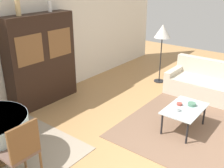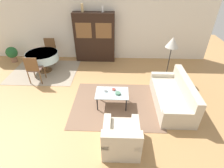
# 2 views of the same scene
# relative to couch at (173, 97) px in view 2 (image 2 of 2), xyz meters

# --- Properties ---
(ground_plane) EXTENTS (14.00, 14.00, 0.00)m
(ground_plane) POSITION_rel_couch_xyz_m (-2.84, -0.47, -0.29)
(ground_plane) COLOR tan
(wall_back) EXTENTS (10.00, 0.06, 2.70)m
(wall_back) POSITION_rel_couch_xyz_m (-2.84, 3.16, 1.06)
(wall_back) COLOR silver
(wall_back) RESTS_ON ground_plane
(area_rug) EXTENTS (2.57, 2.11, 0.01)m
(area_rug) POSITION_rel_couch_xyz_m (-1.66, -0.07, -0.28)
(area_rug) COLOR brown
(area_rug) RESTS_ON ground_plane
(dining_rug) EXTENTS (2.49, 1.94, 0.01)m
(dining_rug) POSITION_rel_couch_xyz_m (-4.48, 1.77, -0.28)
(dining_rug) COLOR gray
(dining_rug) RESTS_ON ground_plane
(couch) EXTENTS (0.92, 1.99, 0.82)m
(couch) POSITION_rel_couch_xyz_m (0.00, 0.00, 0.00)
(couch) COLOR beige
(couch) RESTS_ON ground_plane
(armchair) EXTENTS (0.81, 0.92, 0.79)m
(armchair) POSITION_rel_couch_xyz_m (-1.52, -1.53, 0.00)
(armchair) COLOR beige
(armchair) RESTS_ON ground_plane
(coffee_table) EXTENTS (0.93, 0.60, 0.44)m
(coffee_table) POSITION_rel_couch_xyz_m (-1.78, -0.10, 0.12)
(coffee_table) COLOR black
(coffee_table) RESTS_ON area_rug
(display_cabinet) EXTENTS (1.63, 0.40, 1.98)m
(display_cabinet) POSITION_rel_couch_xyz_m (-2.60, 2.91, 0.70)
(display_cabinet) COLOR black
(display_cabinet) RESTS_ON ground_plane
(dining_table) EXTENTS (1.17, 1.17, 0.76)m
(dining_table) POSITION_rel_couch_xyz_m (-4.46, 1.84, 0.33)
(dining_table) COLOR brown
(dining_table) RESTS_ON dining_rug
(dining_chair_near) EXTENTS (0.44, 0.44, 0.99)m
(dining_chair_near) POSITION_rel_couch_xyz_m (-4.46, 1.03, 0.29)
(dining_chair_near) COLOR brown
(dining_chair_near) RESTS_ON dining_rug
(dining_chair_far) EXTENTS (0.44, 0.44, 0.99)m
(dining_chair_far) POSITION_rel_couch_xyz_m (-4.46, 2.64, 0.29)
(dining_chair_far) COLOR brown
(dining_chair_far) RESTS_ON dining_rug
(floor_lamp) EXTENTS (0.42, 0.42, 1.56)m
(floor_lamp) POSITION_rel_couch_xyz_m (0.13, 1.44, 1.05)
(floor_lamp) COLOR black
(floor_lamp) RESTS_ON ground_plane
(cup) EXTENTS (0.10, 0.10, 0.08)m
(cup) POSITION_rel_couch_xyz_m (-1.98, -0.03, 0.20)
(cup) COLOR white
(cup) RESTS_ON coffee_table
(bowl) EXTENTS (0.15, 0.15, 0.06)m
(bowl) POSITION_rel_couch_xyz_m (-1.61, -0.16, 0.19)
(bowl) COLOR #4C7A60
(bowl) RESTS_ON coffee_table
(bowl_small) EXTENTS (0.10, 0.10, 0.05)m
(bowl_small) POSITION_rel_couch_xyz_m (-1.73, 0.03, 0.19)
(bowl_small) COLOR #9E4238
(bowl_small) RESTS_ON coffee_table
(vase_tall) EXTENTS (0.10, 0.10, 0.30)m
(vase_tall) POSITION_rel_couch_xyz_m (-3.00, 2.91, 1.84)
(vase_tall) COLOR tan
(vase_tall) RESTS_ON display_cabinet
(vase_short) EXTENTS (0.08, 0.08, 0.22)m
(vase_short) POSITION_rel_couch_xyz_m (-2.24, 2.91, 1.80)
(vase_short) COLOR white
(vase_short) RESTS_ON display_cabinet
(potted_plant) EXTENTS (0.46, 0.46, 0.66)m
(potted_plant) POSITION_rel_couch_xyz_m (-6.09, 2.59, 0.10)
(potted_plant) COLOR #93664C
(potted_plant) RESTS_ON ground_plane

